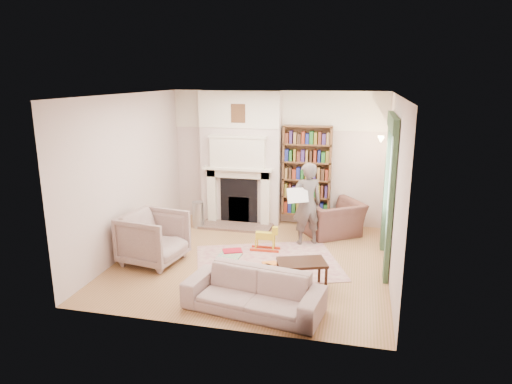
% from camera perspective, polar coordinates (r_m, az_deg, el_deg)
% --- Properties ---
extents(floor, '(4.50, 4.50, 0.00)m').
position_cam_1_polar(floor, '(7.98, -0.41, -8.46)').
color(floor, olive).
rests_on(floor, ground).
extents(ceiling, '(4.50, 4.50, 0.00)m').
position_cam_1_polar(ceiling, '(7.37, -0.45, 12.05)').
color(ceiling, white).
rests_on(ceiling, wall_back).
extents(wall_back, '(4.50, 0.00, 4.50)m').
position_cam_1_polar(wall_back, '(9.71, 2.67, 4.29)').
color(wall_back, beige).
rests_on(wall_back, floor).
extents(wall_front, '(4.50, 0.00, 4.50)m').
position_cam_1_polar(wall_front, '(5.47, -5.93, -3.80)').
color(wall_front, beige).
rests_on(wall_front, floor).
extents(wall_left, '(0.00, 4.50, 4.50)m').
position_cam_1_polar(wall_left, '(8.36, -15.62, 2.11)').
color(wall_left, beige).
rests_on(wall_left, floor).
extents(wall_right, '(0.00, 4.50, 4.50)m').
position_cam_1_polar(wall_right, '(7.37, 16.83, 0.43)').
color(wall_right, beige).
rests_on(wall_right, floor).
extents(fireplace, '(1.70, 0.58, 2.80)m').
position_cam_1_polar(fireplace, '(9.68, -1.93, 4.18)').
color(fireplace, beige).
rests_on(fireplace, floor).
extents(bookcase, '(1.00, 0.24, 1.85)m').
position_cam_1_polar(bookcase, '(9.53, 6.36, 2.65)').
color(bookcase, brown).
rests_on(bookcase, floor).
extents(window, '(0.02, 0.90, 1.30)m').
position_cam_1_polar(window, '(7.75, 16.58, 1.49)').
color(window, silver).
rests_on(window, wall_right).
extents(curtain_left, '(0.07, 0.32, 2.40)m').
position_cam_1_polar(curtain_left, '(7.13, 16.46, -1.67)').
color(curtain_left, '#324E33').
rests_on(curtain_left, floor).
extents(curtain_right, '(0.07, 0.32, 2.40)m').
position_cam_1_polar(curtain_right, '(8.49, 15.97, 0.88)').
color(curtain_right, '#324E33').
rests_on(curtain_right, floor).
extents(pelmet, '(0.09, 1.70, 0.24)m').
position_cam_1_polar(pelmet, '(7.61, 16.74, 8.36)').
color(pelmet, '#324E33').
rests_on(pelmet, wall_right).
extents(wall_sconce, '(0.20, 0.24, 0.24)m').
position_cam_1_polar(wall_sconce, '(8.74, 15.06, 6.01)').
color(wall_sconce, gold).
rests_on(wall_sconce, wall_right).
extents(rug, '(2.85, 2.53, 0.01)m').
position_cam_1_polar(rug, '(7.86, 1.43, -8.80)').
color(rug, beige).
rests_on(rug, floor).
extents(armchair_reading, '(1.39, 1.36, 0.69)m').
position_cam_1_polar(armchair_reading, '(9.18, 9.55, -3.30)').
color(armchair_reading, '#452525').
rests_on(armchair_reading, floor).
extents(armchair_left, '(1.09, 1.07, 0.87)m').
position_cam_1_polar(armchair_left, '(7.93, -12.68, -5.63)').
color(armchair_left, '#ACA28E').
rests_on(armchair_left, floor).
extents(sofa, '(1.96, 1.03, 0.55)m').
position_cam_1_polar(sofa, '(6.28, -0.32, -12.37)').
color(sofa, '#B4AB95').
rests_on(sofa, floor).
extents(man_reading, '(0.68, 0.60, 1.57)m').
position_cam_1_polar(man_reading, '(8.52, 6.39, -1.49)').
color(man_reading, '#4F453F').
rests_on(man_reading, floor).
extents(newspaper, '(0.40, 0.28, 0.27)m').
position_cam_1_polar(newspaper, '(8.29, 5.23, -0.41)').
color(newspaper, white).
rests_on(newspaper, man_reading).
extents(coffee_table, '(0.81, 0.66, 0.45)m').
position_cam_1_polar(coffee_table, '(6.89, 5.71, -10.34)').
color(coffee_table, '#341A12').
rests_on(coffee_table, floor).
extents(paraffin_heater, '(0.31, 0.31, 0.55)m').
position_cam_1_polar(paraffin_heater, '(9.62, -7.26, -2.81)').
color(paraffin_heater, '#A3A6AB').
rests_on(paraffin_heater, floor).
extents(rocking_horse, '(0.54, 0.22, 0.47)m').
position_cam_1_polar(rocking_horse, '(8.30, 1.16, -5.83)').
color(rocking_horse, gold).
rests_on(rocking_horse, rug).
extents(board_game, '(0.40, 0.40, 0.03)m').
position_cam_1_polar(board_game, '(8.05, -3.43, -8.09)').
color(board_game, '#C7C746').
rests_on(board_game, rug).
extents(game_box_lid, '(0.40, 0.34, 0.06)m').
position_cam_1_polar(game_box_lid, '(8.24, -2.96, -7.45)').
color(game_box_lid, '#AD1326').
rests_on(game_box_lid, rug).
extents(comic_annuals, '(0.45, 0.83, 0.02)m').
position_cam_1_polar(comic_annuals, '(7.59, 1.08, -9.57)').
color(comic_annuals, red).
rests_on(comic_annuals, rug).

